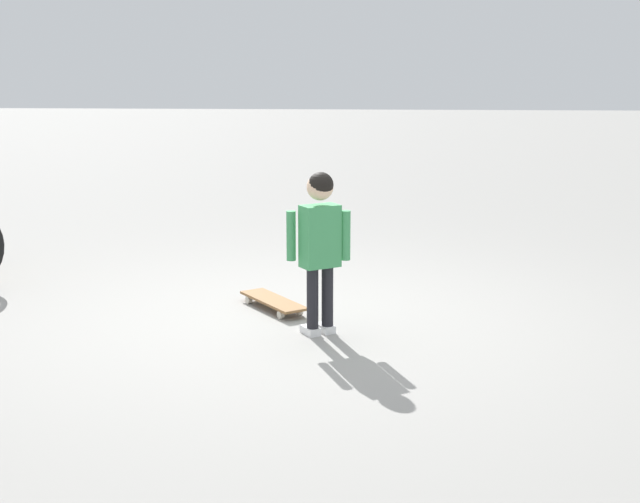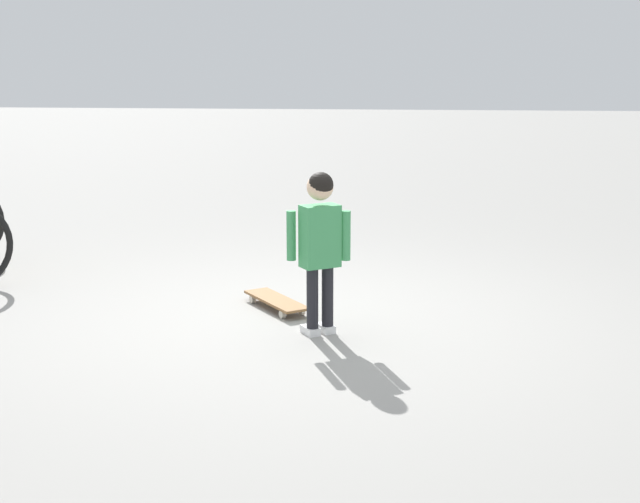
% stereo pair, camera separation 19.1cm
% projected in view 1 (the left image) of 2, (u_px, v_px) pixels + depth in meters
% --- Properties ---
extents(ground_plane, '(50.00, 50.00, 0.00)m').
position_uv_depth(ground_plane, '(301.00, 320.00, 6.21)').
color(ground_plane, gray).
extents(child_person, '(0.26, 0.41, 1.06)m').
position_uv_depth(child_person, '(320.00, 235.00, 5.75)').
color(child_person, black).
rests_on(child_person, ground).
extents(skateboard, '(0.65, 0.55, 0.07)m').
position_uv_depth(skateboard, '(273.00, 301.00, 6.45)').
color(skateboard, olive).
rests_on(skateboard, ground).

